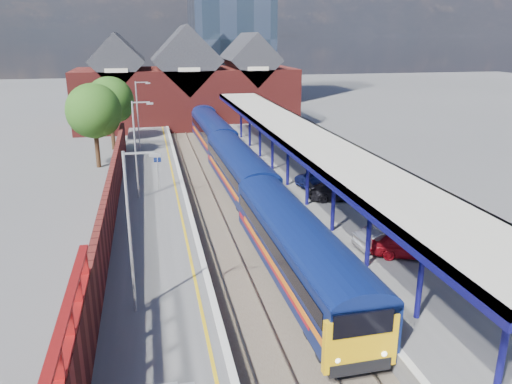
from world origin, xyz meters
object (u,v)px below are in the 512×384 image
at_px(platform_sign, 158,168).
at_px(parked_car_silver, 391,238).
at_px(train, 224,146).
at_px(lamp_post_c, 137,144).
at_px(lamp_post_b, 132,224).
at_px(parked_car_blue, 324,178).
at_px(parked_car_dark, 338,191).
at_px(lamp_post_d, 139,112).
at_px(parked_car_red, 411,243).

height_order(platform_sign, parked_car_silver, platform_sign).
relative_size(train, lamp_post_c, 9.42).
relative_size(lamp_post_b, platform_sign, 2.80).
xyz_separation_m(train, parked_car_blue, (6.21, -11.51, -0.49)).
bearing_deg(train, parked_car_dark, -68.10).
bearing_deg(lamp_post_d, lamp_post_b, -90.00).
height_order(lamp_post_c, parked_car_red, lamp_post_c).
height_order(lamp_post_c, platform_sign, lamp_post_c).
relative_size(train, platform_sign, 26.38).
bearing_deg(lamp_post_c, parked_car_silver, -42.15).
bearing_deg(parked_car_dark, train, 28.74).
bearing_deg(parked_car_dark, parked_car_red, -171.63).
bearing_deg(parked_car_blue, train, 13.46).
bearing_deg(platform_sign, parked_car_silver, -49.50).
relative_size(lamp_post_b, parked_car_dark, 1.63).
bearing_deg(parked_car_blue, platform_sign, 66.25).
bearing_deg(lamp_post_b, parked_car_silver, 15.50).
height_order(train, parked_car_dark, train).
bearing_deg(lamp_post_b, lamp_post_c, 90.00).
bearing_deg(parked_car_blue, parked_car_silver, 162.63).
bearing_deg(platform_sign, train, 55.73).
xyz_separation_m(lamp_post_b, parked_car_silver, (13.53, 3.75, -3.33)).
height_order(lamp_post_d, parked_car_red, lamp_post_d).
bearing_deg(parked_car_dark, platform_sign, 73.46).
distance_m(lamp_post_b, lamp_post_d, 32.00).
height_order(lamp_post_c, lamp_post_d, same).
relative_size(parked_car_dark, parked_car_blue, 0.95).
bearing_deg(train, lamp_post_c, -124.27).
bearing_deg(lamp_post_b, lamp_post_d, 90.00).
relative_size(platform_sign, parked_car_silver, 0.62).
bearing_deg(lamp_post_d, platform_sign, -84.44).
xyz_separation_m(platform_sign, parked_car_dark, (12.49, -5.40, -1.07)).
bearing_deg(lamp_post_c, parked_car_dark, -13.79).
height_order(lamp_post_b, parked_car_dark, lamp_post_b).
xyz_separation_m(parked_car_silver, parked_car_blue, (0.53, 12.26, -0.03)).
distance_m(parked_car_silver, parked_car_blue, 12.28).
height_order(lamp_post_b, parked_car_blue, lamp_post_b).
relative_size(parked_car_red, parked_car_dark, 1.00).
bearing_deg(lamp_post_d, lamp_post_c, -90.00).
bearing_deg(parked_car_silver, parked_car_red, -157.45).
height_order(train, parked_car_blue, train).
xyz_separation_m(train, parked_car_dark, (6.00, -14.93, -0.50)).
distance_m(lamp_post_d, parked_car_red, 32.76).
relative_size(lamp_post_d, parked_car_blue, 1.54).
bearing_deg(lamp_post_d, parked_car_silver, -64.40).
height_order(train, platform_sign, platform_sign).
xyz_separation_m(lamp_post_d, platform_sign, (1.36, -14.00, -2.30)).
distance_m(train, parked_car_blue, 13.09).
bearing_deg(parked_car_silver, lamp_post_b, 100.58).
relative_size(lamp_post_c, lamp_post_d, 1.00).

